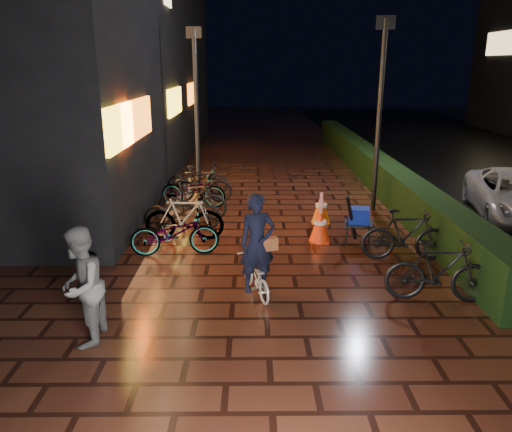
{
  "coord_description": "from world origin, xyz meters",
  "views": [
    {
      "loc": [
        -0.78,
        -8.67,
        3.8
      ],
      "look_at": [
        -0.71,
        0.25,
        1.1
      ],
      "focal_mm": 35.0,
      "sensor_mm": 36.0,
      "label": 1
    }
  ],
  "objects_px": {
    "traffic_barrier": "(321,216)",
    "cyclist": "(257,259)",
    "cart_assembly": "(358,218)",
    "bystander_person": "(81,286)"
  },
  "relations": [
    {
      "from": "traffic_barrier",
      "to": "cart_assembly",
      "type": "distance_m",
      "value": 1.1
    },
    {
      "from": "bystander_person",
      "to": "cyclist",
      "type": "relative_size",
      "value": 0.96
    },
    {
      "from": "traffic_barrier",
      "to": "bystander_person",
      "type": "bearing_deg",
      "value": -129.03
    },
    {
      "from": "traffic_barrier",
      "to": "cyclist",
      "type": "bearing_deg",
      "value": -114.29
    },
    {
      "from": "cyclist",
      "to": "cart_assembly",
      "type": "bearing_deg",
      "value": 49.19
    },
    {
      "from": "bystander_person",
      "to": "cyclist",
      "type": "bearing_deg",
      "value": 123.56
    },
    {
      "from": "bystander_person",
      "to": "traffic_barrier",
      "type": "distance_m",
      "value": 6.37
    },
    {
      "from": "bystander_person",
      "to": "cart_assembly",
      "type": "xyz_separation_m",
      "value": [
        4.71,
        4.12,
        -0.28
      ]
    },
    {
      "from": "bystander_person",
      "to": "cart_assembly",
      "type": "relative_size",
      "value": 1.51
    },
    {
      "from": "cyclist",
      "to": "traffic_barrier",
      "type": "distance_m",
      "value": 3.78
    }
  ]
}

